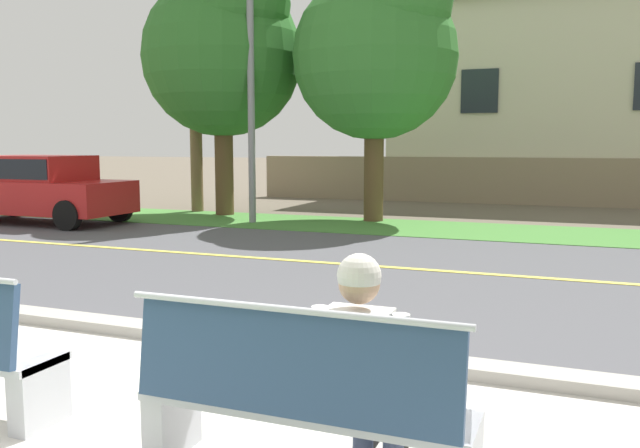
% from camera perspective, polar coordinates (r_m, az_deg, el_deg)
% --- Properties ---
extents(ground_plane, '(140.00, 140.00, 0.00)m').
position_cam_1_polar(ground_plane, '(11.11, 7.57, -2.41)').
color(ground_plane, '#665B4C').
extents(sidewalk_pavement, '(44.00, 3.60, 0.01)m').
position_cam_1_polar(sidewalk_pavement, '(4.40, -18.27, -17.40)').
color(sidewalk_pavement, beige).
rests_on(sidewalk_pavement, ground_plane).
extents(curb_edge, '(44.00, 0.30, 0.11)m').
position_cam_1_polar(curb_edge, '(5.90, -5.95, -10.21)').
color(curb_edge, '#ADA89E').
rests_on(curb_edge, ground_plane).
extents(street_asphalt, '(52.00, 8.00, 0.01)m').
position_cam_1_polar(street_asphalt, '(9.68, 5.43, -3.74)').
color(street_asphalt, '#515156').
rests_on(street_asphalt, ground_plane).
extents(road_centre_line, '(48.00, 0.14, 0.01)m').
position_cam_1_polar(road_centre_line, '(9.68, 5.43, -3.71)').
color(road_centre_line, '#E0CC4C').
rests_on(road_centre_line, ground_plane).
extents(far_verge_grass, '(48.00, 2.80, 0.02)m').
position_cam_1_polar(far_verge_grass, '(14.12, 10.61, -0.45)').
color(far_verge_grass, '#478438').
rests_on(far_verge_grass, ground_plane).
extents(bench_right, '(1.80, 0.48, 1.01)m').
position_cam_1_polar(bench_right, '(3.52, -1.75, -15.38)').
color(bench_right, silver).
rests_on(bench_right, ground_plane).
extents(seated_person_white, '(0.52, 0.68, 1.25)m').
position_cam_1_polar(seated_person_white, '(3.50, 3.85, -11.68)').
color(seated_person_white, '#333D56').
rests_on(seated_person_white, ground_plane).
extents(car_red_near, '(4.30, 1.86, 1.54)m').
position_cam_1_polar(car_red_near, '(16.30, -23.33, 3.07)').
color(car_red_near, red).
rests_on(car_red_near, ground_plane).
extents(streetlamp, '(0.24, 2.10, 6.63)m').
position_cam_1_polar(streetlamp, '(15.36, -5.67, 14.46)').
color(streetlamp, gray).
rests_on(streetlamp, ground_plane).
extents(shade_tree_far_left, '(3.96, 3.96, 6.53)m').
position_cam_1_polar(shade_tree_far_left, '(16.88, -8.25, 15.22)').
color(shade_tree_far_left, brown).
rests_on(shade_tree_far_left, ground_plane).
extents(shade_tree_left, '(3.78, 3.78, 6.23)m').
position_cam_1_polar(shade_tree_left, '(15.39, 5.16, 15.32)').
color(shade_tree_left, brown).
rests_on(shade_tree_left, ground_plane).
extents(garden_wall, '(13.00, 0.36, 1.40)m').
position_cam_1_polar(garden_wall, '(20.74, 11.96, 3.76)').
color(garden_wall, gray).
rests_on(garden_wall, ground_plane).
extents(house_across_street, '(11.39, 6.91, 6.75)m').
position_cam_1_polar(house_across_street, '(23.69, 20.57, 10.43)').
color(house_across_street, beige).
rests_on(house_across_street, ground_plane).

